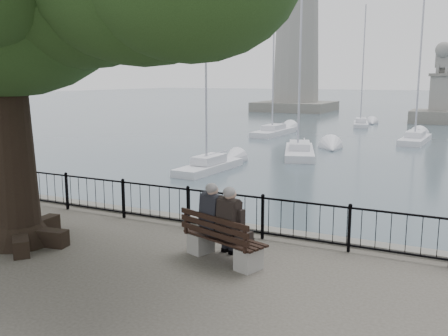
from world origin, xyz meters
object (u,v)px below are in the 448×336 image
Objects in this scene: lighthouse at (298,16)px; person_left at (217,223)px; lion_monument at (440,103)px; bench at (222,245)px; person_right at (235,228)px.

person_left is at bearing -73.05° from lighthouse.
bench is at bearing -91.39° from lion_monument.
bench is at bearing -72.92° from lighthouse.
bench is 49.17m from lion_monument.
person_right is at bearing -91.07° from lion_monument.
person_right is (0.48, -0.16, 0.00)m from person_left.
person_right is at bearing -18.84° from person_left.
person_left and person_right have the same top height.
bench is 0.24× the size of lion_monument.
person_left is at bearing -91.63° from lion_monument.
person_left is 64.84m from lighthouse.
person_left is 0.50m from person_right.
bench is 1.25× the size of person_left.
person_right is 0.05× the size of lighthouse.
person_left is at bearing 161.16° from person_right.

